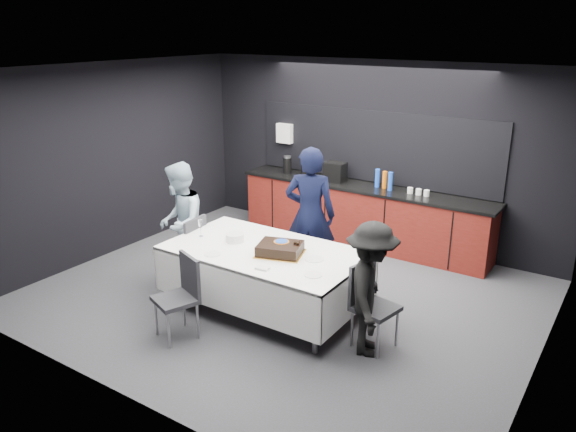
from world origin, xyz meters
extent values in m
plane|color=#3E3E43|center=(0.00, 0.00, 0.00)|extent=(6.00, 6.00, 0.00)
cube|color=white|center=(0.00, 0.00, 2.80)|extent=(6.00, 5.00, 0.04)
cube|color=black|center=(0.00, 2.50, 1.40)|extent=(6.00, 0.04, 2.80)
cube|color=black|center=(0.00, -2.50, 1.40)|extent=(6.00, 0.04, 2.80)
cube|color=black|center=(-3.00, 0.00, 1.40)|extent=(0.04, 5.00, 2.80)
cube|color=black|center=(3.00, 0.00, 1.40)|extent=(0.04, 5.00, 2.80)
cube|color=#58130D|center=(0.00, 2.20, 0.45)|extent=(4.00, 0.60, 0.90)
cube|color=black|center=(0.00, 2.20, 0.92)|extent=(4.10, 0.64, 0.04)
cube|color=black|center=(0.00, 2.48, 1.50)|extent=(4.00, 0.03, 1.10)
cube|color=white|center=(-1.60, 2.43, 1.55)|extent=(0.28, 0.12, 0.32)
cylinder|color=black|center=(-1.40, 2.20, 1.07)|extent=(0.14, 0.14, 0.26)
cylinder|color=black|center=(-1.05, 2.20, 1.07)|extent=(0.14, 0.14, 0.26)
cube|color=black|center=(-0.50, 2.20, 1.09)|extent=(0.32, 0.24, 0.30)
cylinder|color=blue|center=(0.20, 2.25, 1.08)|extent=(0.07, 0.07, 0.28)
cylinder|color=orange|center=(0.32, 2.25, 1.07)|extent=(0.07, 0.07, 0.26)
cylinder|color=blue|center=(0.44, 2.18, 1.08)|extent=(0.07, 0.07, 0.28)
cylinder|color=white|center=(0.75, 2.20, 0.98)|extent=(0.08, 0.08, 0.09)
cylinder|color=white|center=(0.88, 2.20, 0.98)|extent=(0.08, 0.08, 0.09)
cylinder|color=white|center=(1.00, 2.20, 0.98)|extent=(0.08, 0.08, 0.09)
cylinder|color=#99999E|center=(-1.40, 2.20, 1.21)|extent=(0.12, 0.12, 0.03)
cylinder|color=#99999E|center=(-1.05, 2.20, 1.21)|extent=(0.12, 0.12, 0.03)
cylinder|color=#99999E|center=(-1.00, -0.90, 0.38)|extent=(0.06, 0.06, 0.75)
cylinder|color=#99999E|center=(-1.00, 0.10, 0.38)|extent=(0.06, 0.06, 0.75)
cylinder|color=#99999E|center=(1.00, -0.90, 0.38)|extent=(0.06, 0.06, 0.75)
cylinder|color=#99999E|center=(1.00, 0.10, 0.38)|extent=(0.06, 0.06, 0.75)
cube|color=white|center=(0.00, -0.40, 0.76)|extent=(2.32, 1.32, 0.04)
cube|color=white|center=(0.00, -1.05, 0.49)|extent=(2.32, 0.02, 0.55)
cube|color=white|center=(0.00, 0.25, 0.49)|extent=(2.32, 0.02, 0.55)
cube|color=white|center=(-1.15, -0.40, 0.49)|extent=(0.02, 1.32, 0.55)
cube|color=white|center=(1.15, -0.40, 0.49)|extent=(0.02, 1.32, 0.55)
cube|color=#EEAE46|center=(0.24, -0.42, 0.79)|extent=(0.63, 0.56, 0.01)
cube|color=black|center=(0.24, -0.42, 0.84)|extent=(0.58, 0.52, 0.11)
cube|color=black|center=(0.24, -0.42, 0.90)|extent=(0.58, 0.52, 0.01)
cylinder|color=orange|center=(0.22, -0.36, 0.91)|extent=(0.18, 0.18, 0.00)
cylinder|color=blue|center=(0.22, -0.36, 0.92)|extent=(0.15, 0.15, 0.01)
sphere|color=black|center=(0.42, -0.30, 0.93)|extent=(0.04, 0.04, 0.04)
sphere|color=black|center=(0.44, -0.34, 0.93)|extent=(0.04, 0.04, 0.04)
sphere|color=black|center=(0.40, -0.34, 0.93)|extent=(0.04, 0.04, 0.04)
cylinder|color=white|center=(-0.45, -0.39, 0.83)|extent=(0.22, 0.22, 0.10)
cylinder|color=white|center=(-0.41, -0.85, 0.78)|extent=(0.19, 0.19, 0.01)
cylinder|color=white|center=(0.64, -0.33, 0.78)|extent=(0.21, 0.21, 0.01)
cylinder|color=white|center=(0.85, -0.70, 0.78)|extent=(0.19, 0.19, 0.01)
cylinder|color=white|center=(0.05, -0.03, 0.78)|extent=(0.20, 0.20, 0.01)
cube|color=white|center=(0.31, -0.87, 0.79)|extent=(0.16, 0.11, 0.02)
cylinder|color=white|center=(-0.91, -0.49, 0.78)|extent=(0.06, 0.06, 0.00)
cylinder|color=white|center=(-0.91, -0.49, 0.84)|extent=(0.01, 0.01, 0.12)
cylinder|color=white|center=(-0.91, -0.49, 0.95)|extent=(0.05, 0.05, 0.10)
cube|color=#29292E|center=(-1.33, -0.35, 0.45)|extent=(0.45, 0.45, 0.05)
cube|color=#29292E|center=(-1.14, -0.34, 0.70)|extent=(0.07, 0.42, 0.45)
cylinder|color=#99999E|center=(-1.51, -0.20, 0.22)|extent=(0.03, 0.03, 0.44)
cylinder|color=#99999E|center=(-1.49, -0.54, 0.22)|extent=(0.03, 0.03, 0.44)
cylinder|color=#99999E|center=(-1.18, -0.17, 0.22)|extent=(0.03, 0.03, 0.44)
cylinder|color=#99999E|center=(-1.15, -0.51, 0.22)|extent=(0.03, 0.03, 0.44)
cube|color=#29292E|center=(1.46, -0.44, 0.45)|extent=(0.49, 0.49, 0.05)
cube|color=#29292E|center=(1.27, -0.40, 0.70)|extent=(0.12, 0.42, 0.45)
cylinder|color=#99999E|center=(1.59, -0.64, 0.22)|extent=(0.03, 0.03, 0.44)
cylinder|color=#99999E|center=(1.66, -0.30, 0.22)|extent=(0.03, 0.03, 0.44)
cylinder|color=#99999E|center=(1.26, -0.57, 0.22)|extent=(0.03, 0.03, 0.44)
cylinder|color=#99999E|center=(1.33, -0.24, 0.22)|extent=(0.03, 0.03, 0.44)
cube|color=#29292E|center=(-0.44, -1.46, 0.45)|extent=(0.54, 0.54, 0.05)
cube|color=#29292E|center=(-0.37, -1.28, 0.70)|extent=(0.41, 0.19, 0.45)
cylinder|color=#99999E|center=(-0.66, -1.56, 0.22)|extent=(0.03, 0.03, 0.44)
cylinder|color=#99999E|center=(-0.34, -1.68, 0.22)|extent=(0.03, 0.03, 0.44)
cylinder|color=#99999E|center=(-0.53, -1.24, 0.22)|extent=(0.03, 0.03, 0.44)
cylinder|color=#99999E|center=(-0.22, -1.36, 0.22)|extent=(0.03, 0.03, 0.44)
imported|color=black|center=(0.00, 0.62, 0.91)|extent=(0.78, 0.65, 1.83)
imported|color=#A1BBCB|center=(-1.43, -0.31, 0.80)|extent=(0.94, 0.99, 1.61)
imported|color=black|center=(1.45, -0.56, 0.72)|extent=(0.86, 1.07, 1.44)
camera|label=1|loc=(3.59, -5.34, 3.28)|focal=35.00mm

